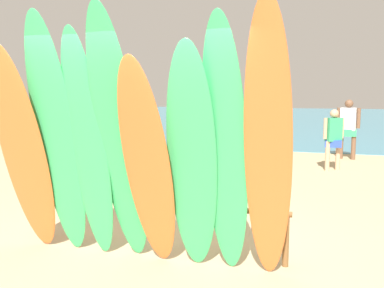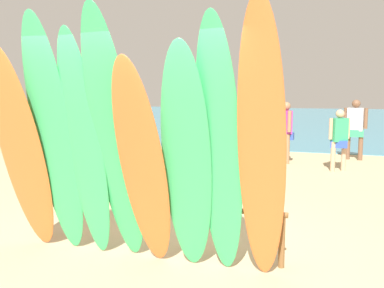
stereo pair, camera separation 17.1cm
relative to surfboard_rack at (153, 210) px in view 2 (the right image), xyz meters
The scene contains 16 objects.
ground 14.01m from the surfboard_rack, 90.00° to the left, with size 60.00×60.00×0.00m, color tan.
ocean_water 29.29m from the surfboard_rack, 90.00° to the left, with size 60.00×40.00×0.02m, color teal.
surfboard_rack is the anchor object (origin of this frame).
surfboard_orange_0 1.67m from the surfboard_rack, 156.48° to the right, with size 0.58×0.08×2.53m, color orange.
surfboard_green_1 1.42m from the surfboard_rack, 149.98° to the right, with size 0.53×0.07×2.84m, color #38B266.
surfboard_green_2 1.12m from the surfboard_rack, 137.69° to the right, with size 0.46×0.08×2.65m, color #38B266.
surfboard_green_3 1.08m from the surfboard_rack, 108.66° to the right, with size 0.53×0.07×2.90m, color #38B266.
surfboard_orange_4 0.88m from the surfboard_rack, 75.41° to the right, with size 0.54×0.08×2.37m, color orange.
surfboard_green_5 1.07m from the surfboard_rack, 39.35° to the right, with size 0.52×0.06×2.48m, color #38B266.
surfboard_green_6 1.36m from the surfboard_rack, 26.38° to the right, with size 0.47×0.06×2.73m, color #38B266.
surfboard_orange_7 1.74m from the surfboard_rack, 21.27° to the right, with size 0.47×0.07×2.85m, color orange.
beachgoer_by_water 2.71m from the surfboard_rack, 138.67° to the left, with size 0.45×0.48×1.63m.
beachgoer_midbeach 7.09m from the surfboard_rack, 83.79° to the left, with size 0.43×0.58×1.67m.
beachgoer_strolling 8.66m from the surfboard_rack, 72.67° to the left, with size 0.64×0.31×1.73m.
beachgoer_near_rack 6.59m from the surfboard_rack, 71.03° to the left, with size 0.48×0.38×1.52m.
beachgoer_photographing 3.68m from the surfboard_rack, 139.19° to the left, with size 0.39×0.47×1.50m.
Camera 2 is at (2.05, -4.46, 1.91)m, focal length 38.87 mm.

